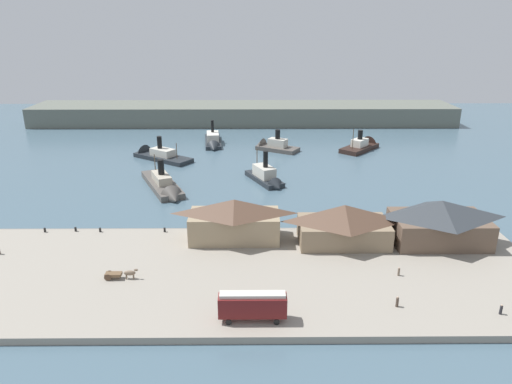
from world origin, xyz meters
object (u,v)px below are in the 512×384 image
at_px(mooring_post_west, 100,230).
at_px(ferry_approaching_east, 267,177).
at_px(ferry_departing_north, 272,146).
at_px(ferry_shed_central_terminal, 344,224).
at_px(pedestrian_standing_center, 399,272).
at_px(pedestrian_near_west_shed, 397,302).
at_px(ferry_near_quay, 165,187).
at_px(ferry_moored_east, 363,145).
at_px(ferry_outer_harbor, 155,155).
at_px(ferry_moored_west, 213,142).
at_px(ferry_shed_east_terminal, 234,219).
at_px(mooring_post_east, 76,229).
at_px(mooring_post_center_east, 45,230).
at_px(ferry_shed_west_terminal, 440,221).
at_px(horse_cart, 120,274).
at_px(mooring_post_center_west, 165,230).
at_px(street_tram, 253,305).
at_px(pedestrian_by_tram, 501,310).

height_order(mooring_post_west, ferry_approaching_east, ferry_approaching_east).
bearing_deg(mooring_post_west, ferry_departing_north, 61.13).
relative_size(ferry_shed_central_terminal, pedestrian_standing_center, 11.31).
relative_size(ferry_shed_central_terminal, pedestrian_near_west_shed, 9.91).
distance_m(pedestrian_standing_center, ferry_near_quay, 66.34).
bearing_deg(ferry_moored_east, pedestrian_near_west_shed, -99.61).
height_order(ferry_outer_harbor, ferry_moored_west, ferry_moored_west).
distance_m(ferry_outer_harbor, ferry_departing_north, 39.78).
relative_size(ferry_shed_east_terminal, ferry_outer_harbor, 0.81).
distance_m(mooring_post_east, mooring_post_center_east, 6.22).
relative_size(pedestrian_near_west_shed, mooring_post_east, 1.97).
xyz_separation_m(pedestrian_near_west_shed, ferry_outer_harbor, (-53.69, 86.92, -0.89)).
bearing_deg(ferry_outer_harbor, ferry_shed_west_terminal, -43.48).
xyz_separation_m(horse_cart, mooring_post_west, (-9.10, 18.80, -0.48)).
bearing_deg(ferry_shed_central_terminal, ferry_shed_west_terminal, 0.84).
height_order(pedestrian_standing_center, ferry_departing_north, ferry_departing_north).
bearing_deg(ferry_approaching_east, ferry_shed_central_terminal, -70.82).
height_order(ferry_shed_central_terminal, mooring_post_center_west, ferry_shed_central_terminal).
bearing_deg(ferry_departing_north, mooring_post_center_west, -109.76).
xyz_separation_m(ferry_shed_west_terminal, mooring_post_west, (-68.00, 5.06, -3.96)).
relative_size(ferry_shed_east_terminal, ferry_approaching_east, 1.06).
distance_m(ferry_shed_east_terminal, ferry_shed_west_terminal, 40.10).
xyz_separation_m(mooring_post_east, mooring_post_west, (5.19, -0.36, 0.00)).
relative_size(ferry_shed_east_terminal, ferry_moored_east, 1.03).
bearing_deg(ferry_shed_east_terminal, ferry_moored_east, 60.30).
distance_m(ferry_shed_west_terminal, ferry_moored_east, 75.70).
distance_m(street_tram, pedestrian_standing_center, 28.09).
distance_m(pedestrian_near_west_shed, pedestrian_by_tram, 15.02).
bearing_deg(pedestrian_standing_center, mooring_post_west, 162.25).
distance_m(ferry_departing_north, ferry_near_quay, 51.40).
xyz_separation_m(mooring_post_center_east, ferry_near_quay, (20.00, 27.70, -0.44)).
distance_m(ferry_shed_west_terminal, mooring_post_center_east, 79.67).
xyz_separation_m(ferry_shed_east_terminal, ferry_outer_harbor, (-28.04, 63.09, -4.37)).
bearing_deg(pedestrian_by_tram, mooring_post_center_west, 151.96).
height_order(ferry_shed_east_terminal, ferry_approaching_east, ferry_shed_east_terminal).
bearing_deg(mooring_post_center_east, ferry_shed_central_terminal, -5.04).
bearing_deg(mooring_post_west, horse_cart, -64.18).
xyz_separation_m(ferry_shed_central_terminal, ferry_near_quay, (-40.66, 33.05, -4.03)).
distance_m(ferry_shed_central_terminal, horse_cart, 42.47).
xyz_separation_m(mooring_post_west, ferry_moored_west, (17.40, 76.15, -0.38)).
distance_m(mooring_post_east, ferry_departing_north, 81.82).
bearing_deg(ferry_moored_east, ferry_outer_harbor, -171.14).
xyz_separation_m(pedestrian_standing_center, mooring_post_center_west, (-43.22, 17.99, -0.26)).
bearing_deg(ferry_near_quay, pedestrian_by_tram, -43.68).
relative_size(mooring_post_east, ferry_departing_north, 0.05).
distance_m(ferry_shed_east_terminal, ferry_moored_west, 80.51).
distance_m(street_tram, ferry_approaching_east, 64.95).
bearing_deg(ferry_shed_west_terminal, street_tram, -144.99).
height_order(ferry_approaching_east, ferry_moored_west, ferry_approaching_east).
height_order(ferry_shed_east_terminal, ferry_departing_north, ferry_shed_east_terminal).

